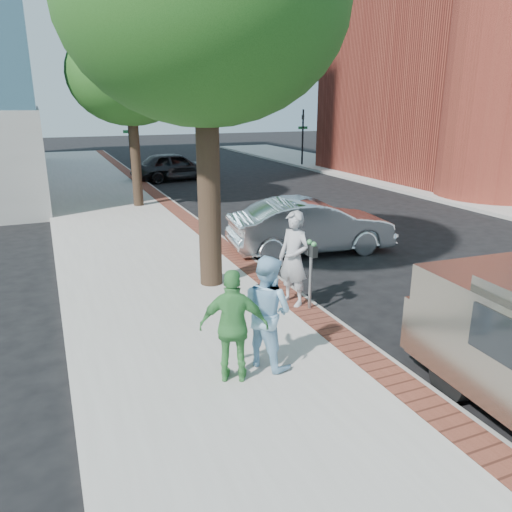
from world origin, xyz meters
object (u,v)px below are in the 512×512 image
person_gray (294,259)px  person_officer (267,311)px  bg_car (174,166)px  person_green (234,326)px  parking_meter (311,260)px  sedan_silver (311,226)px

person_gray → person_officer: bearing=-60.1°
bg_car → person_green: bearing=162.1°
parking_meter → person_gray: 0.42m
sedan_silver → bg_car: bearing=7.9°
person_gray → person_green: person_gray is taller
person_gray → person_green: 3.23m
person_green → sedan_silver: 7.63m
person_officer → sedan_silver: bearing=-63.6°
sedan_silver → person_gray: bearing=153.1°
person_officer → sedan_silver: 7.05m
parking_meter → sedan_silver: 4.64m
person_green → bg_car: bearing=-77.5°
person_officer → bg_car: bearing=-38.8°
bg_car → person_gray: bearing=167.2°
person_green → sedan_silver: size_ratio=0.37×
parking_meter → person_officer: size_ratio=0.79×
person_gray → bg_car: bearing=149.8°
parking_meter → person_gray: size_ratio=0.73×
parking_meter → person_gray: person_gray is taller
parking_meter → person_green: 3.14m
person_green → bg_car: 21.92m
person_gray → parking_meter: bearing=6.7°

